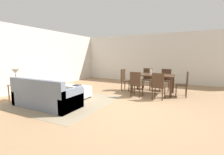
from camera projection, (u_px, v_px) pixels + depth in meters
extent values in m
plane|color=#9E7A56|center=(122.00, 108.00, 4.53)|extent=(10.80, 10.80, 0.00)
cube|color=silver|center=(158.00, 58.00, 8.77)|extent=(9.00, 0.12, 2.70)
cube|color=silver|center=(31.00, 59.00, 6.80)|extent=(0.12, 11.00, 2.70)
cube|color=gray|center=(63.00, 101.00, 5.21)|extent=(3.00, 2.80, 0.01)
cube|color=slate|center=(47.00, 99.00, 4.68)|extent=(2.04, 0.88, 0.42)
cube|color=slate|center=(36.00, 87.00, 4.31)|extent=(2.04, 0.16, 0.44)
cube|color=slate|center=(26.00, 93.00, 5.09)|extent=(0.14, 0.88, 0.62)
cube|color=slate|center=(72.00, 100.00, 4.25)|extent=(0.14, 0.88, 0.62)
cube|color=slate|center=(34.00, 86.00, 4.71)|extent=(0.35, 0.11, 0.35)
cube|color=slate|center=(54.00, 88.00, 4.37)|extent=(0.38, 0.12, 0.38)
cube|color=silver|center=(76.00, 91.00, 5.67)|extent=(1.08, 0.47, 0.37)
cylinder|color=#422B1C|center=(69.00, 94.00, 6.08)|extent=(0.05, 0.05, 0.06)
cylinder|color=#422B1C|center=(90.00, 97.00, 5.64)|extent=(0.05, 0.05, 0.06)
cylinder|color=#422B1C|center=(62.00, 96.00, 5.75)|extent=(0.05, 0.05, 0.06)
cylinder|color=#422B1C|center=(84.00, 99.00, 5.31)|extent=(0.05, 0.05, 0.06)
cube|color=olive|center=(16.00, 85.00, 5.16)|extent=(0.40, 0.40, 0.03)
cylinder|color=olive|center=(19.00, 92.00, 5.43)|extent=(0.04, 0.04, 0.53)
cylinder|color=olive|center=(25.00, 93.00, 5.28)|extent=(0.04, 0.04, 0.53)
cylinder|color=olive|center=(9.00, 94.00, 5.13)|extent=(0.04, 0.04, 0.53)
cylinder|color=olive|center=(15.00, 95.00, 4.98)|extent=(0.04, 0.04, 0.53)
cylinder|color=brown|center=(16.00, 84.00, 5.16)|extent=(0.16, 0.16, 0.02)
cylinder|color=brown|center=(16.00, 79.00, 5.14)|extent=(0.02, 0.02, 0.32)
cone|color=beige|center=(15.00, 71.00, 5.10)|extent=(0.26, 0.26, 0.18)
cube|color=#422B1C|center=(153.00, 75.00, 6.22)|extent=(1.58, 0.90, 0.04)
cube|color=#422B1C|center=(138.00, 82.00, 6.94)|extent=(0.07, 0.07, 0.72)
cube|color=#422B1C|center=(173.00, 84.00, 6.29)|extent=(0.07, 0.07, 0.72)
cube|color=#422B1C|center=(132.00, 84.00, 6.25)|extent=(0.07, 0.07, 0.72)
cube|color=#422B1C|center=(171.00, 88.00, 5.60)|extent=(0.07, 0.07, 0.72)
cube|color=#422B1C|center=(137.00, 85.00, 5.77)|extent=(0.43, 0.43, 0.04)
cube|color=#422B1C|center=(135.00, 79.00, 5.59)|extent=(0.40, 0.07, 0.47)
cylinder|color=#422B1C|center=(134.00, 89.00, 6.04)|extent=(0.04, 0.04, 0.41)
cylinder|color=#422B1C|center=(143.00, 91.00, 5.86)|extent=(0.04, 0.04, 0.41)
cylinder|color=#422B1C|center=(131.00, 91.00, 5.75)|extent=(0.04, 0.04, 0.41)
cylinder|color=#422B1C|center=(139.00, 92.00, 5.57)|extent=(0.04, 0.04, 0.41)
cube|color=#422B1C|center=(159.00, 87.00, 5.41)|extent=(0.43, 0.43, 0.04)
cube|color=#422B1C|center=(158.00, 80.00, 5.22)|extent=(0.40, 0.07, 0.47)
cylinder|color=#422B1C|center=(155.00, 92.00, 5.68)|extent=(0.04, 0.04, 0.41)
cylinder|color=#422B1C|center=(165.00, 93.00, 5.50)|extent=(0.04, 0.04, 0.41)
cylinder|color=#422B1C|center=(152.00, 94.00, 5.39)|extent=(0.04, 0.04, 0.41)
cylinder|color=#422B1C|center=(162.00, 95.00, 5.21)|extent=(0.04, 0.04, 0.41)
cube|color=#422B1C|center=(147.00, 79.00, 7.07)|extent=(0.42, 0.42, 0.04)
cube|color=#422B1C|center=(148.00, 73.00, 7.20)|extent=(0.40, 0.06, 0.47)
cylinder|color=#422B1C|center=(150.00, 85.00, 6.88)|extent=(0.04, 0.04, 0.41)
cylinder|color=#422B1C|center=(142.00, 85.00, 7.02)|extent=(0.04, 0.04, 0.41)
cylinder|color=#422B1C|center=(151.00, 84.00, 7.19)|extent=(0.04, 0.04, 0.41)
cylinder|color=#422B1C|center=(144.00, 84.00, 7.32)|extent=(0.04, 0.04, 0.41)
cube|color=#422B1C|center=(165.00, 81.00, 6.70)|extent=(0.42, 0.42, 0.04)
cube|color=#422B1C|center=(166.00, 74.00, 6.82)|extent=(0.40, 0.06, 0.47)
cylinder|color=#422B1C|center=(168.00, 87.00, 6.50)|extent=(0.04, 0.04, 0.41)
cylinder|color=#422B1C|center=(160.00, 86.00, 6.68)|extent=(0.04, 0.04, 0.41)
cylinder|color=#422B1C|center=(170.00, 86.00, 6.80)|extent=(0.04, 0.04, 0.41)
cylinder|color=#422B1C|center=(162.00, 85.00, 6.97)|extent=(0.04, 0.04, 0.41)
cube|color=#422B1C|center=(181.00, 85.00, 5.76)|extent=(0.43, 0.43, 0.04)
cube|color=#422B1C|center=(187.00, 78.00, 5.65)|extent=(0.07, 0.40, 0.47)
cylinder|color=#422B1C|center=(176.00, 92.00, 5.70)|extent=(0.04, 0.04, 0.41)
cylinder|color=#422B1C|center=(176.00, 90.00, 6.01)|extent=(0.04, 0.04, 0.41)
cylinder|color=#422B1C|center=(186.00, 92.00, 5.57)|extent=(0.04, 0.04, 0.41)
cylinder|color=#422B1C|center=(186.00, 90.00, 5.88)|extent=(0.04, 0.04, 0.41)
cube|color=#422B1C|center=(127.00, 81.00, 6.73)|extent=(0.41, 0.41, 0.04)
cube|color=#422B1C|center=(123.00, 75.00, 6.78)|extent=(0.05, 0.40, 0.47)
cylinder|color=#422B1C|center=(132.00, 86.00, 6.83)|extent=(0.04, 0.04, 0.41)
cylinder|color=#422B1C|center=(129.00, 87.00, 6.53)|extent=(0.04, 0.04, 0.41)
cylinder|color=#422B1C|center=(125.00, 85.00, 6.99)|extent=(0.04, 0.04, 0.41)
cylinder|color=#422B1C|center=(122.00, 86.00, 6.69)|extent=(0.04, 0.04, 0.41)
cylinder|color=silver|center=(151.00, 72.00, 6.25)|extent=(0.09, 0.09, 0.21)
cube|color=#333338|center=(77.00, 85.00, 5.63)|extent=(0.29, 0.24, 0.03)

